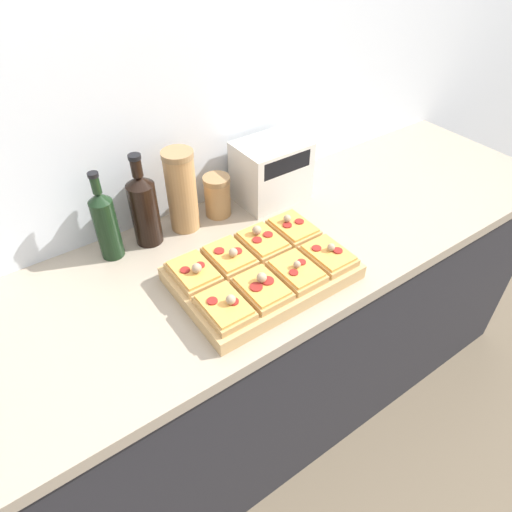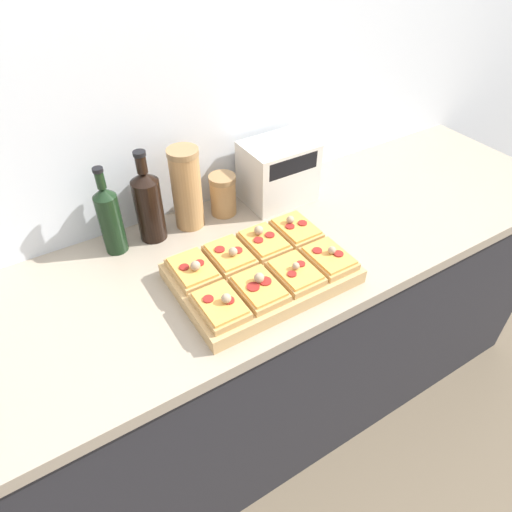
% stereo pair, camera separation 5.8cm
% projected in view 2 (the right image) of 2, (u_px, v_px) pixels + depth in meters
% --- Properties ---
extents(ground_plane, '(12.00, 12.00, 0.00)m').
position_uv_depth(ground_plane, '(274.00, 490.00, 1.71)').
color(ground_plane, brown).
extents(wall_back, '(6.00, 0.06, 2.50)m').
position_uv_depth(wall_back, '(158.00, 105.00, 1.34)').
color(wall_back, silver).
rests_on(wall_back, ground_plane).
extents(kitchen_counter, '(2.63, 0.67, 0.89)m').
position_uv_depth(kitchen_counter, '(227.00, 358.00, 1.63)').
color(kitchen_counter, '#232328').
rests_on(kitchen_counter, ground_plane).
extents(cutting_board, '(0.48, 0.33, 0.04)m').
position_uv_depth(cutting_board, '(262.00, 273.00, 1.28)').
color(cutting_board, tan).
rests_on(cutting_board, kitchen_counter).
extents(pizza_slice_back_left, '(0.11, 0.15, 0.06)m').
position_uv_depth(pizza_slice_back_left, '(193.00, 269.00, 1.24)').
color(pizza_slice_back_left, tan).
rests_on(pizza_slice_back_left, cutting_board).
extents(pizza_slice_back_midleft, '(0.11, 0.15, 0.05)m').
position_uv_depth(pizza_slice_back_midleft, '(230.00, 255.00, 1.29)').
color(pizza_slice_back_midleft, tan).
rests_on(pizza_slice_back_midleft, cutting_board).
extents(pizza_slice_back_midright, '(0.11, 0.15, 0.06)m').
position_uv_depth(pizza_slice_back_midright, '(264.00, 241.00, 1.34)').
color(pizza_slice_back_midright, tan).
rests_on(pizza_slice_back_midright, cutting_board).
extents(pizza_slice_back_right, '(0.11, 0.15, 0.05)m').
position_uv_depth(pizza_slice_back_right, '(296.00, 229.00, 1.38)').
color(pizza_slice_back_right, tan).
rests_on(pizza_slice_back_right, cutting_board).
extents(pizza_slice_front_left, '(0.11, 0.15, 0.05)m').
position_uv_depth(pizza_slice_front_left, '(220.00, 305.00, 1.14)').
color(pizza_slice_front_left, tan).
rests_on(pizza_slice_front_left, cutting_board).
extents(pizza_slice_front_midleft, '(0.11, 0.15, 0.06)m').
position_uv_depth(pizza_slice_front_midleft, '(259.00, 288.00, 1.19)').
color(pizza_slice_front_midleft, tan).
rests_on(pizza_slice_front_midleft, cutting_board).
extents(pizza_slice_front_midright, '(0.11, 0.15, 0.05)m').
position_uv_depth(pizza_slice_front_midright, '(295.00, 272.00, 1.23)').
color(pizza_slice_front_midright, tan).
rests_on(pizza_slice_front_midright, cutting_board).
extents(pizza_slice_front_right, '(0.11, 0.15, 0.05)m').
position_uv_depth(pizza_slice_front_right, '(329.00, 258.00, 1.28)').
color(pizza_slice_front_right, tan).
rests_on(pizza_slice_front_right, cutting_board).
extents(olive_oil_bottle, '(0.07, 0.07, 0.28)m').
position_uv_depth(olive_oil_bottle, '(110.00, 218.00, 1.33)').
color(olive_oil_bottle, black).
rests_on(olive_oil_bottle, kitchen_counter).
extents(wine_bottle, '(0.08, 0.08, 0.30)m').
position_uv_depth(wine_bottle, '(149.00, 204.00, 1.37)').
color(wine_bottle, black).
rests_on(wine_bottle, kitchen_counter).
extents(grain_jar_tall, '(0.10, 0.10, 0.27)m').
position_uv_depth(grain_jar_tall, '(187.00, 189.00, 1.41)').
color(grain_jar_tall, '#AD7F4C').
rests_on(grain_jar_tall, kitchen_counter).
extents(grain_jar_short, '(0.09, 0.09, 0.14)m').
position_uv_depth(grain_jar_short, '(223.00, 195.00, 1.50)').
color(grain_jar_short, '#AD7F4C').
rests_on(grain_jar_short, kitchen_counter).
extents(toaster_oven, '(0.26, 0.18, 0.21)m').
position_uv_depth(toaster_oven, '(278.00, 172.00, 1.55)').
color(toaster_oven, beige).
rests_on(toaster_oven, kitchen_counter).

